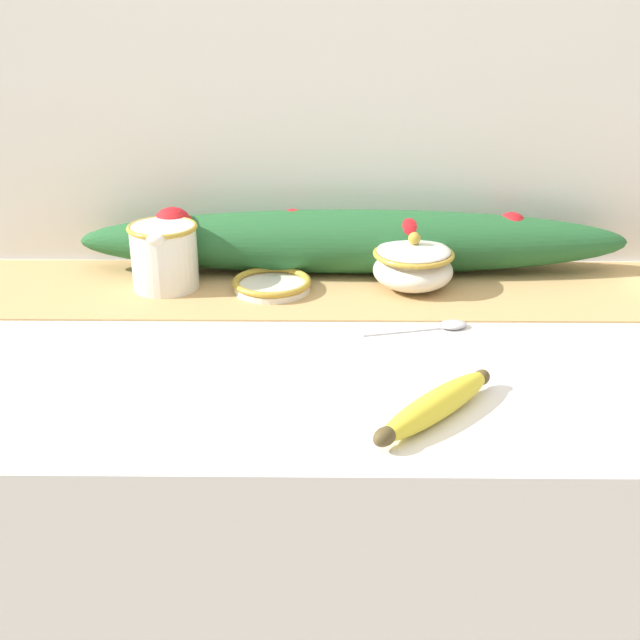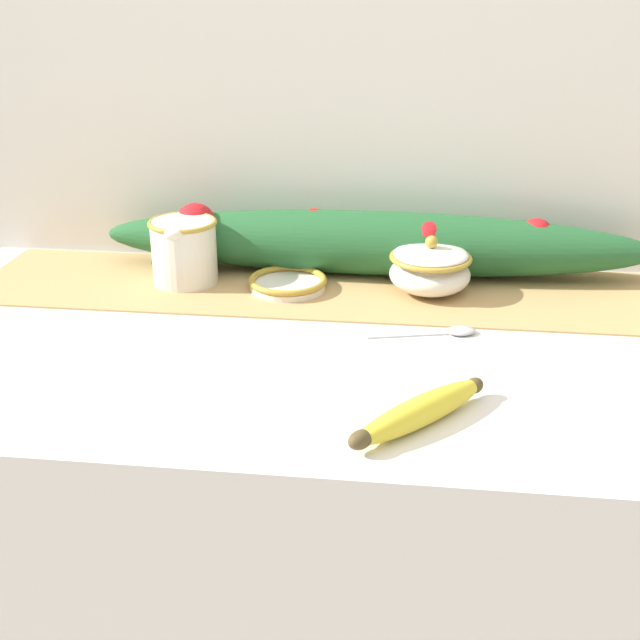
{
  "view_description": "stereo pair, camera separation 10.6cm",
  "coord_description": "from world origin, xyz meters",
  "px_view_note": "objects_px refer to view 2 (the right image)",
  "views": [
    {
      "loc": [
        -0.04,
        -1.02,
        1.39
      ],
      "look_at": [
        -0.05,
        -0.05,
        0.96
      ],
      "focal_mm": 45.0,
      "sensor_mm": 36.0,
      "label": 1
    },
    {
      "loc": [
        0.06,
        -1.01,
        1.39
      ],
      "look_at": [
        -0.05,
        -0.05,
        0.96
      ],
      "focal_mm": 45.0,
      "sensor_mm": 36.0,
      "label": 2
    }
  ],
  "objects_px": {
    "spoon": "(455,331)",
    "sugar_bowl": "(430,268)",
    "cream_pitcher": "(184,249)",
    "banana": "(420,411)",
    "small_dish": "(288,283)"
  },
  "relations": [
    {
      "from": "sugar_bowl",
      "to": "spoon",
      "type": "distance_m",
      "value": 0.16
    },
    {
      "from": "cream_pitcher",
      "to": "sugar_bowl",
      "type": "relative_size",
      "value": 1.0
    },
    {
      "from": "cream_pitcher",
      "to": "spoon",
      "type": "distance_m",
      "value": 0.47
    },
    {
      "from": "cream_pitcher",
      "to": "small_dish",
      "type": "height_order",
      "value": "cream_pitcher"
    },
    {
      "from": "cream_pitcher",
      "to": "spoon",
      "type": "height_order",
      "value": "cream_pitcher"
    },
    {
      "from": "cream_pitcher",
      "to": "spoon",
      "type": "xyz_separation_m",
      "value": [
        0.44,
        -0.15,
        -0.05
      ]
    },
    {
      "from": "sugar_bowl",
      "to": "small_dish",
      "type": "bearing_deg",
      "value": -176.82
    },
    {
      "from": "cream_pitcher",
      "to": "small_dish",
      "type": "bearing_deg",
      "value": -4.56
    },
    {
      "from": "sugar_bowl",
      "to": "small_dish",
      "type": "xyz_separation_m",
      "value": [
        -0.23,
        -0.01,
        -0.03
      ]
    },
    {
      "from": "cream_pitcher",
      "to": "banana",
      "type": "xyz_separation_m",
      "value": [
        0.39,
        -0.41,
        -0.04
      ]
    },
    {
      "from": "cream_pitcher",
      "to": "small_dish",
      "type": "distance_m",
      "value": 0.18
    },
    {
      "from": "spoon",
      "to": "sugar_bowl",
      "type": "bearing_deg",
      "value": 90.16
    },
    {
      "from": "cream_pitcher",
      "to": "sugar_bowl",
      "type": "distance_m",
      "value": 0.4
    },
    {
      "from": "banana",
      "to": "spoon",
      "type": "height_order",
      "value": "banana"
    },
    {
      "from": "cream_pitcher",
      "to": "banana",
      "type": "bearing_deg",
      "value": -46.71
    }
  ]
}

